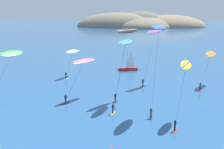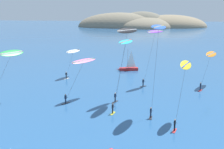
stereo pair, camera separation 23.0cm
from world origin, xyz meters
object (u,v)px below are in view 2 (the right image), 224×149
Objects in this scene: kitesurfer_green at (10,57)px; kitesurfer_pink at (83,64)px; kitesurfer_black at (126,36)px; kitesurfer_blue at (158,32)px; sailboat_near at (128,68)px; kitesurfer_cyan at (125,47)px; kitesurfer_purple at (154,36)px; kitesurfer_yellow at (185,70)px; kitesurfer_orange at (211,56)px; kitesurfer_white at (73,53)px.

kitesurfer_green is 1.20× the size of kitesurfer_pink.
kitesurfer_black is at bearing 5.01° from kitesurfer_pink.
sailboat_near is at bearing 102.03° from kitesurfer_blue.
kitesurfer_cyan reaches higher than kitesurfer_green.
kitesurfer_purple is 17.41m from kitesurfer_pink.
kitesurfer_pink is (-12.86, -11.06, -3.93)m from kitesurfer_purple.
sailboat_near is 33.39m from kitesurfer_green.
sailboat_near is 0.68× the size of kitesurfer_yellow.
kitesurfer_black reaches higher than sailboat_near.
kitesurfer_pink is at bearing -105.73° from sailboat_near.
sailboat_near is 0.52× the size of kitesurfer_purple.
kitesurfer_purple reaches higher than kitesurfer_pink.
kitesurfer_yellow reaches higher than kitesurfer_orange.
kitesurfer_black is at bearing -147.42° from kitesurfer_orange.
kitesurfer_cyan is 8.80m from kitesurfer_pink.
kitesurfer_blue is at bearing -48.86° from kitesurfer_white.
kitesurfer_blue reaches higher than sailboat_near.
sailboat_near is 22.39m from kitesurfer_orange.
kitesurfer_green is (-19.68, -0.92, -1.98)m from kitesurfer_cyan.
kitesurfer_purple reaches higher than kitesurfer_orange.
kitesurfer_purple is 0.91× the size of kitesurfer_black.
kitesurfer_cyan is 14.33m from kitesurfer_purple.
kitesurfer_yellow is at bearing -34.12° from kitesurfer_blue.
kitesurfer_white is 30.80m from kitesurfer_orange.
kitesurfer_black is at bearing -116.23° from kitesurfer_purple.
kitesurfer_purple is (24.82, 14.29, 2.36)m from kitesurfer_green.
kitesurfer_cyan is 19.80m from kitesurfer_green.
kitesurfer_cyan is 0.86× the size of kitesurfer_black.
kitesurfer_cyan is at bearing 2.68° from kitesurfer_green.
kitesurfer_orange is at bearing -7.53° from kitesurfer_white.
kitesurfer_cyan is at bearing -16.67° from kitesurfer_pink.
sailboat_near is 32.46m from kitesurfer_blue.
kitesurfer_blue is 17.21m from kitesurfer_purple.
kitesurfer_black is at bearing -47.48° from kitesurfer_white.
sailboat_near is at bearing 116.55° from kitesurfer_purple.
kitesurfer_pink is 9.22m from kitesurfer_black.
kitesurfer_yellow reaches higher than kitesurfer_white.
kitesurfer_black is at bearing 134.19° from kitesurfer_yellow.
kitesurfer_purple is (18.73, -4.46, 4.65)m from kitesurfer_white.
kitesurfer_white is 0.74× the size of kitesurfer_orange.
kitesurfer_blue reaches higher than kitesurfer_pink.
kitesurfer_yellow is 21.62m from kitesurfer_orange.
kitesurfer_white is 19.85m from kitesurfer_green.
sailboat_near is 15.66m from kitesurfer_white.
kitesurfer_green is at bearing -158.10° from kitesurfer_orange.
kitesurfer_white is at bearing 132.52° from kitesurfer_black.
kitesurfer_orange is (36.62, 14.72, -1.69)m from kitesurfer_green.
kitesurfer_cyan is at bearing -111.01° from kitesurfer_purple.
kitesurfer_white is 0.70× the size of kitesurfer_green.
sailboat_near is 25.10m from kitesurfer_pink.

